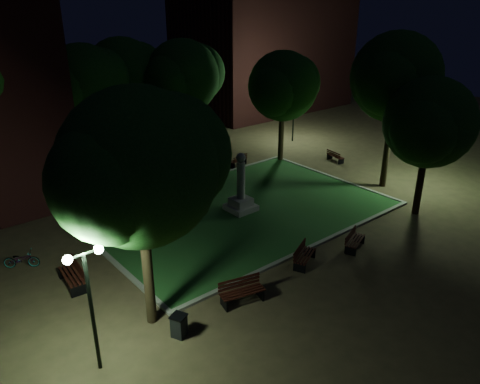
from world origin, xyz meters
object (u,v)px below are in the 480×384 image
at_px(bench_near_left, 303,256).
at_px(bench_right_side, 335,157).
at_px(bench_left_side, 74,275).
at_px(bench_far_side, 238,161).
at_px(bicycle, 21,259).
at_px(bench_west_near, 242,292).
at_px(trash_bin, 179,325).
at_px(monument, 241,195).
at_px(bench_near_right, 354,241).

height_order(bench_near_left, bench_right_side, bench_near_left).
relative_size(bench_near_left, bench_left_side, 0.89).
height_order(bench_far_side, bicycle, bench_far_side).
bearing_deg(bench_near_left, bench_far_side, 38.16).
distance_m(bench_right_side, bench_far_side, 6.76).
distance_m(bench_left_side, bicycle, 2.99).
distance_m(bench_left_side, bench_right_side, 20.00).
relative_size(bench_near_left, bench_west_near, 0.91).
height_order(bench_west_near, trash_bin, bench_west_near).
distance_m(bench_near_left, bench_west_near, 3.79).
relative_size(bench_right_side, trash_bin, 1.74).
distance_m(monument, bench_far_side, 7.21).
relative_size(bench_west_near, bench_left_side, 0.98).
relative_size(bench_near_right, bench_right_side, 1.09).
distance_m(bench_right_side, trash_bin, 19.98).
bearing_deg(bicycle, bench_near_left, -94.88).
bearing_deg(bicycle, bench_far_side, -41.86).
bearing_deg(trash_bin, monument, 38.22).
bearing_deg(bench_right_side, bicycle, 101.47).
bearing_deg(bench_near_left, bench_right_side, 9.28).
xyz_separation_m(bench_near_left, bench_left_side, (-8.21, 4.73, 0.06)).
relative_size(bench_west_near, bicycle, 1.21).
bearing_deg(trash_bin, bench_west_near, 2.23).
bearing_deg(monument, bench_left_side, -173.61).
bearing_deg(bench_right_side, trash_bin, 125.04).
bearing_deg(bench_near_left, bicycle, 116.68).
distance_m(bench_near_right, bench_far_side, 12.35).
height_order(bench_near_left, bench_far_side, bench_near_left).
relative_size(bench_near_right, trash_bin, 1.89).
height_order(bench_west_near, bench_right_side, bench_west_near).
distance_m(monument, bench_near_right, 6.52).
bearing_deg(bench_west_near, bench_right_side, 42.18).
distance_m(monument, bench_west_near, 8.03).
distance_m(bench_near_left, bicycle, 12.01).
distance_m(bench_near_left, trash_bin, 6.65).
relative_size(bench_near_left, bicycle, 1.10).
xyz_separation_m(bench_left_side, trash_bin, (1.58, -5.20, -0.04)).
xyz_separation_m(bench_near_right, bench_west_near, (-6.54, 0.18, 0.06)).
bearing_deg(bench_left_side, trash_bin, 21.99).
bearing_deg(bench_near_right, monument, 82.45).
bearing_deg(bench_left_side, bicycle, -151.37).
height_order(bench_west_near, bench_left_side, bench_left_side).
relative_size(bench_far_side, bicycle, 1.01).
bearing_deg(bench_west_near, trash_bin, -163.74).
height_order(bench_near_right, bench_west_near, bench_west_near).
xyz_separation_m(bench_near_left, bench_far_side, (5.81, 11.43, -0.03)).
bearing_deg(bench_right_side, bench_west_near, 128.62).
height_order(bench_near_left, bench_near_right, bench_near_left).
bearing_deg(bench_far_side, trash_bin, 31.91).
distance_m(bench_west_near, bicycle, 9.65).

